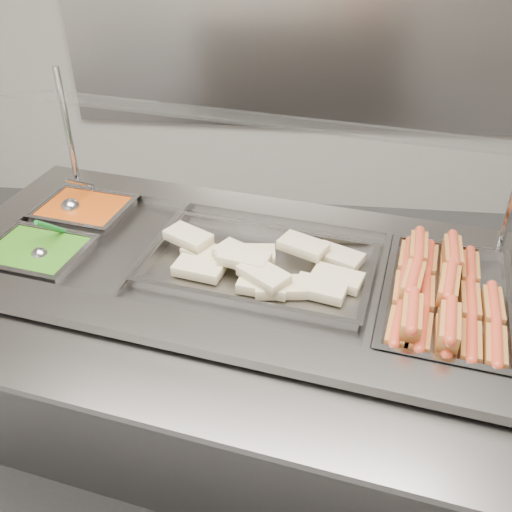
# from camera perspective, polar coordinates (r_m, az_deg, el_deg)

# --- Properties ---
(back_panel) EXTENTS (3.00, 0.04, 1.20)m
(back_panel) POSITION_cam_1_polar(r_m,az_deg,el_deg) (3.71, 4.97, 21.38)
(back_panel) COLOR gray
(back_panel) RESTS_ON ground
(steam_counter) EXTENTS (2.12, 1.24, 0.95)m
(steam_counter) POSITION_cam_1_polar(r_m,az_deg,el_deg) (2.20, -1.34, -10.61)
(steam_counter) COLOR slate
(steam_counter) RESTS_ON ground
(tray_rail) EXTENTS (1.92, 0.73, 0.06)m
(tray_rail) POSITION_cam_1_polar(r_m,az_deg,el_deg) (1.55, -8.00, -12.93)
(tray_rail) COLOR gray
(tray_rail) RESTS_ON steam_counter
(sneeze_guard) EXTENTS (1.78, 0.63, 0.47)m
(sneeze_guard) POSITION_cam_1_polar(r_m,az_deg,el_deg) (1.90, 0.54, 13.14)
(sneeze_guard) COLOR #BABBBF
(sneeze_guard) RESTS_ON steam_counter
(pan_hotdogs) EXTENTS (0.46, 0.64, 0.11)m
(pan_hotdogs) POSITION_cam_1_polar(r_m,az_deg,el_deg) (1.85, 18.37, -4.86)
(pan_hotdogs) COLOR gray
(pan_hotdogs) RESTS_ON steam_counter
(pan_wraps) EXTENTS (0.79, 0.55, 0.07)m
(pan_wraps) POSITION_cam_1_polar(r_m,az_deg,el_deg) (1.89, 0.31, -1.35)
(pan_wraps) COLOR gray
(pan_wraps) RESTS_ON steam_counter
(pan_beans) EXTENTS (0.36, 0.31, 0.11)m
(pan_beans) POSITION_cam_1_polar(r_m,az_deg,el_deg) (2.30, -16.68, 3.75)
(pan_beans) COLOR gray
(pan_beans) RESTS_ON steam_counter
(pan_peas) EXTENTS (0.36, 0.31, 0.11)m
(pan_peas) POSITION_cam_1_polar(r_m,az_deg,el_deg) (2.10, -20.94, -0.42)
(pan_peas) COLOR gray
(pan_peas) RESTS_ON steam_counter
(hotdogs_in_buns) EXTENTS (0.38, 0.59, 0.12)m
(hotdogs_in_buns) POSITION_cam_1_polar(r_m,az_deg,el_deg) (1.82, 17.95, -3.75)
(hotdogs_in_buns) COLOR #9A4E20
(hotdogs_in_buns) RESTS_ON pan_hotdogs
(tortilla_wraps) EXTENTS (0.70, 0.36, 0.07)m
(tortilla_wraps) POSITION_cam_1_polar(r_m,az_deg,el_deg) (1.86, 0.61, -0.80)
(tortilla_wraps) COLOR tan
(tortilla_wraps) RESTS_ON pan_wraps
(ladle) EXTENTS (0.08, 0.20, 0.16)m
(ladle) POSITION_cam_1_polar(r_m,az_deg,el_deg) (2.29, -17.98, 4.79)
(ladle) COLOR #BABABF
(ladle) RESTS_ON pan_beans
(serving_spoon) EXTENTS (0.07, 0.18, 0.15)m
(serving_spoon) POSITION_cam_1_polar(r_m,az_deg,el_deg) (2.05, -20.60, 0.56)
(serving_spoon) COLOR #BABABF
(serving_spoon) RESTS_ON pan_peas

